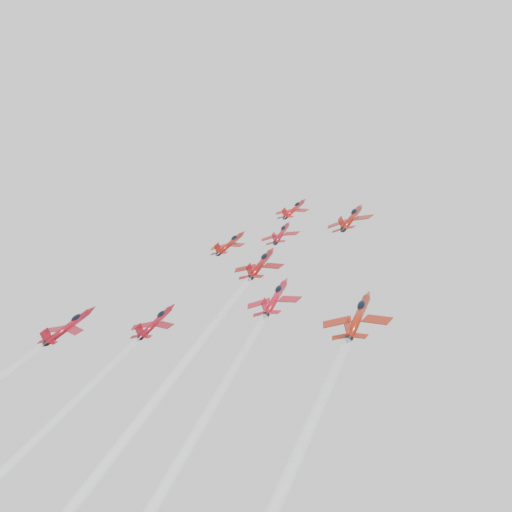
% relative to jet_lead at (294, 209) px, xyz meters
% --- Properties ---
extents(jet_lead, '(8.44, 10.43, 7.82)m').
position_rel_jet_lead_xyz_m(jet_lead, '(0.00, 0.00, 0.00)').
color(jet_lead, '#A91010').
extents(jet_row2_left, '(8.66, 10.71, 8.03)m').
position_rel_jet_lead_xyz_m(jet_row2_left, '(-8.99, -12.98, -9.47)').
color(jet_row2_left, maroon).
extents(jet_row2_center, '(8.57, 10.60, 7.95)m').
position_rel_jet_lead_xyz_m(jet_row2_center, '(2.25, -11.11, -8.11)').
color(jet_row2_center, maroon).
extents(jet_row2_right, '(10.12, 12.51, 9.38)m').
position_rel_jet_lead_xyz_m(jet_row2_right, '(16.42, -8.09, -5.89)').
color(jet_row2_right, maroon).
extents(jet_center, '(9.99, 88.57, 65.12)m').
position_rel_jet_lead_xyz_m(jet_center, '(3.47, -61.73, -45.11)').
color(jet_center, maroon).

